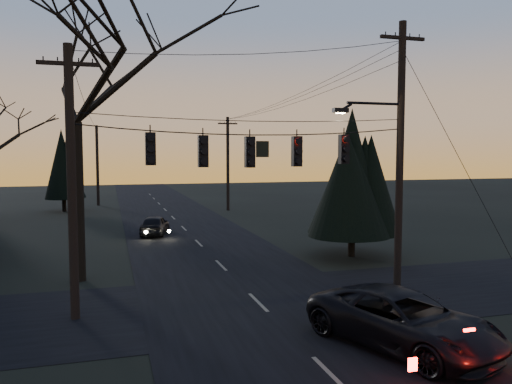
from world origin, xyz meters
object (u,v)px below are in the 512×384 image
object	(u,v)px
utility_pole_right	(397,291)
bare_tree_left	(74,56)
sedan_oncoming_a	(155,225)
utility_pole_far_l	(98,205)
utility_pole_far_r	(228,210)
suv_near	(403,320)
utility_pole_left	(75,319)
evergreen_right	(353,166)

from	to	relation	value
utility_pole_right	bare_tree_left	bearing A→B (deg)	156.86
bare_tree_left	sedan_oncoming_a	size ratio (longest dim) A/B	3.49
utility_pole_far_l	sedan_oncoming_a	world-z (taller)	utility_pole_far_l
utility_pole_far_r	bare_tree_left	distance (m)	27.33
utility_pole_far_r	sedan_oncoming_a	world-z (taller)	utility_pole_far_r
utility_pole_far_r	suv_near	bearing A→B (deg)	-95.11
utility_pole_far_r	utility_pole_right	bearing A→B (deg)	-90.00
sedan_oncoming_a	suv_near	bearing A→B (deg)	117.74
sedan_oncoming_a	utility_pole_far_r	bearing A→B (deg)	-107.11
utility_pole_right	utility_pole_far_l	bearing A→B (deg)	107.72
suv_near	utility_pole_left	bearing A→B (deg)	129.05
utility_pole_far_l	evergreen_right	world-z (taller)	evergreen_right
utility_pole_far_l	suv_near	size ratio (longest dim) A/B	1.49
suv_near	sedan_oncoming_a	xyz separation A→B (m)	(-4.72, 20.68, -0.12)
bare_tree_left	utility_pole_far_r	bearing A→B (deg)	63.28
utility_pole_right	evergreen_right	world-z (taller)	evergreen_right
utility_pole_far_l	suv_near	world-z (taller)	utility_pole_far_l
utility_pole_right	utility_pole_far_r	distance (m)	28.00
utility_pole_left	evergreen_right	size ratio (longest dim) A/B	1.07
utility_pole_right	utility_pole_far_l	distance (m)	37.79
utility_pole_far_r	evergreen_right	xyz separation A→B (m)	(1.30, -21.74, 4.55)
utility_pole_right	suv_near	distance (m)	5.80
utility_pole_far_l	bare_tree_left	distance (m)	32.33
utility_pole_left	utility_pole_far_l	distance (m)	36.00
utility_pole_right	utility_pole_left	size ratio (longest dim) A/B	1.18
utility_pole_far_r	suv_near	size ratio (longest dim) A/B	1.58
utility_pole_left	utility_pole_far_r	size ratio (longest dim) A/B	1.00
utility_pole_far_l	sedan_oncoming_a	xyz separation A→B (m)	(3.84, -20.26, 0.63)
bare_tree_left	utility_pole_far_l	bearing A→B (deg)	89.82
utility_pole_left	bare_tree_left	world-z (taller)	bare_tree_left
utility_pole_right	suv_near	xyz separation A→B (m)	(-2.95, -4.94, 0.75)
utility_pole_left	sedan_oncoming_a	distance (m)	16.21
utility_pole_left	sedan_oncoming_a	xyz separation A→B (m)	(3.84, 15.74, 0.63)
evergreen_right	utility_pole_far_l	bearing A→B (deg)	113.29
utility_pole_far_l	bare_tree_left	xyz separation A→B (m)	(-0.10, -31.04, 9.02)
utility_pole_right	utility_pole_far_r	bearing A→B (deg)	90.00
utility_pole_right	utility_pole_left	world-z (taller)	utility_pole_right
utility_pole_right	evergreen_right	xyz separation A→B (m)	(1.30, 6.26, 4.55)
suv_near	sedan_oncoming_a	bearing A→B (deg)	81.91
utility_pole_left	bare_tree_left	distance (m)	10.29
utility_pole_far_r	sedan_oncoming_a	bearing A→B (deg)	-122.00
bare_tree_left	evergreen_right	size ratio (longest dim) A/B	1.63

